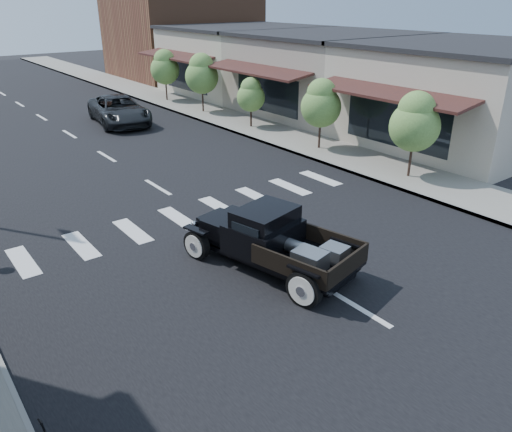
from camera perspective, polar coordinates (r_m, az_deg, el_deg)
ground at (r=13.83m, az=2.21°, el=-4.87°), size 120.00×120.00×0.00m
road at (r=26.37m, az=-19.16°, el=7.94°), size 14.00×80.00×0.02m
road_markings at (r=21.85m, az=-14.74°, el=5.33°), size 12.00×60.00×0.06m
sidewalk_right at (r=29.98m, az=-3.53°, el=11.12°), size 3.00×80.00×0.15m
storefront_near at (r=26.74m, az=22.59°, el=12.61°), size 10.00×9.00×4.50m
storefront_mid at (r=32.19m, az=8.48°, el=15.72°), size 10.00×9.00×4.50m
storefront_far at (r=38.97m, az=-1.38°, el=17.33°), size 10.00×9.00×4.50m
far_building_right at (r=47.52m, az=-8.44°, el=19.77°), size 11.00×10.00×7.00m
small_tree_a at (r=20.17m, az=17.53°, el=8.67°), size 1.91×1.91×3.18m
small_tree_b at (r=23.36m, az=7.38°, el=11.36°), size 1.83×1.83×3.05m
small_tree_c at (r=27.36m, az=-0.58°, el=12.78°), size 1.51×1.51×2.51m
small_tree_d at (r=31.31m, az=-6.18°, el=14.81°), size 1.99×1.99×3.32m
small_tree_e at (r=35.37m, az=-10.32°, el=15.49°), size 1.92×1.92×3.20m
hotrod_pickup at (r=12.98m, az=1.81°, el=-2.67°), size 3.32×5.27×1.69m
second_car at (r=29.67m, az=-15.38°, el=11.56°), size 3.35×5.84×1.54m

